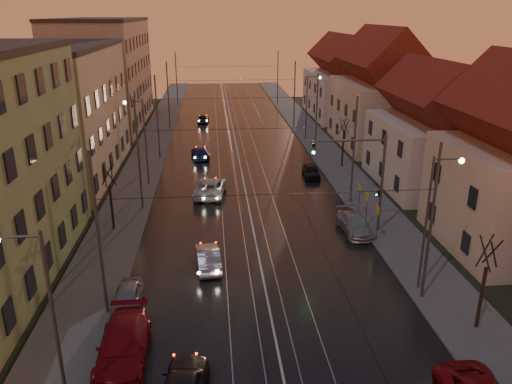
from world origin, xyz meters
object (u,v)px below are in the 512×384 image
object	(u,v)px
street_lamp_0	(44,309)
driving_car_4	(203,119)
street_lamp_2	(141,134)
parked_left_3	(127,298)
driving_car_1	(208,258)
driving_car_2	(210,187)
parked_right_1	(355,224)
parked_left_2	(123,345)
parked_right_2	(311,171)
driving_car_3	(200,153)
street_lamp_3	(309,101)
traffic_light_mast	(369,172)
street_lamp_1	(433,211)

from	to	relation	value
street_lamp_0	driving_car_4	world-z (taller)	street_lamp_0
street_lamp_2	parked_left_3	bearing A→B (deg)	-85.80
driving_car_1	driving_car_2	world-z (taller)	driving_car_2
street_lamp_2	driving_car_1	distance (m)	17.77
parked_right_1	parked_left_3	bearing A→B (deg)	-152.40
street_lamp_2	parked_left_2	bearing A→B (deg)	-85.45
street_lamp_0	parked_left_3	xyz separation A→B (m)	(1.50, 7.50, -4.26)
driving_car_4	parked_right_2	world-z (taller)	parked_right_2
street_lamp_2	parked_right_1	size ratio (longest dim) A/B	1.77
street_lamp_0	driving_car_3	bearing A→B (deg)	82.41
street_lamp_3	driving_car_3	world-z (taller)	street_lamp_3
traffic_light_mast	driving_car_2	world-z (taller)	traffic_light_mast
traffic_light_mast	parked_left_2	distance (m)	20.17
driving_car_3	driving_car_4	size ratio (longest dim) A/B	1.18
street_lamp_0	driving_car_4	bearing A→B (deg)	84.85
traffic_light_mast	driving_car_4	world-z (taller)	traffic_light_mast
driving_car_4	street_lamp_1	bearing A→B (deg)	109.83
traffic_light_mast	parked_right_1	bearing A→B (deg)	165.56
parked_left_3	parked_right_1	size ratio (longest dim) A/B	0.81
parked_left_3	parked_right_2	bearing A→B (deg)	56.86
street_lamp_0	driving_car_3	size ratio (longest dim) A/B	1.84
traffic_light_mast	parked_right_2	distance (m)	13.81
street_lamp_3	parked_right_2	size ratio (longest dim) A/B	2.17
street_lamp_3	traffic_light_mast	world-z (taller)	street_lamp_3
driving_car_3	parked_left_2	xyz separation A→B (m)	(-2.94, -33.64, 0.15)
street_lamp_2	driving_car_2	world-z (taller)	street_lamp_2
parked_left_2	street_lamp_3	bearing A→B (deg)	67.42
driving_car_1	driving_car_2	distance (m)	13.13
driving_car_3	parked_left_3	distance (m)	29.55
street_lamp_3	traffic_light_mast	bearing A→B (deg)	-92.27
street_lamp_0	parked_right_2	size ratio (longest dim) A/B	2.17
street_lamp_0	street_lamp_1	xyz separation A→B (m)	(18.21, 8.00, 0.00)
traffic_light_mast	parked_left_3	bearing A→B (deg)	-151.41
street_lamp_0	parked_left_3	size ratio (longest dim) A/B	2.19
parked_left_2	driving_car_1	bearing A→B (deg)	64.86
parked_right_2	driving_car_4	bearing A→B (deg)	114.81
traffic_light_mast	parked_left_2	bearing A→B (deg)	-139.78
parked_right_1	traffic_light_mast	bearing A→B (deg)	-17.04
parked_right_1	parked_right_2	xyz separation A→B (m)	(-0.69, 12.98, -0.03)
parked_left_2	parked_right_1	bearing A→B (deg)	41.05
traffic_light_mast	street_lamp_2	bearing A→B (deg)	144.93
driving_car_3	parked_left_3	xyz separation A→B (m)	(-3.41, -29.35, -0.01)
driving_car_2	driving_car_1	bearing A→B (deg)	96.19
driving_car_1	driving_car_3	world-z (taller)	driving_car_1
parked_left_2	street_lamp_2	bearing A→B (deg)	93.67
driving_car_3	parked_right_1	bearing A→B (deg)	112.32
street_lamp_2	parked_right_2	size ratio (longest dim) A/B	2.17
street_lamp_1	street_lamp_3	world-z (taller)	same
street_lamp_1	traffic_light_mast	xyz separation A→B (m)	(-1.11, 8.00, -0.29)
street_lamp_2	driving_car_2	size ratio (longest dim) A/B	1.52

